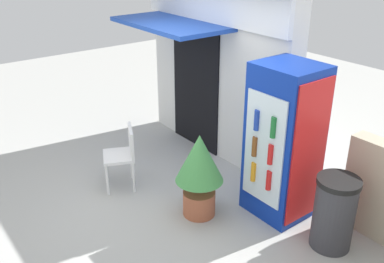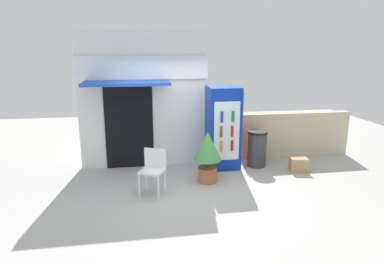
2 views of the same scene
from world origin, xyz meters
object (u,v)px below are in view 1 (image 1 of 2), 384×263
potted_plant_near_shop (199,167)px  trash_bin (334,213)px  drink_cooler (284,143)px  plastic_chair (124,152)px

potted_plant_near_shop → trash_bin: bearing=30.1°
drink_cooler → trash_bin: drink_cooler is taller
potted_plant_near_shop → plastic_chair: bearing=-160.9°
drink_cooler → trash_bin: size_ratio=2.23×
plastic_chair → trash_bin: bearing=25.4°
plastic_chair → drink_cooler: bearing=36.2°
drink_cooler → plastic_chair: 2.12m
trash_bin → drink_cooler: bearing=176.7°
drink_cooler → potted_plant_near_shop: bearing=-123.1°
drink_cooler → potted_plant_near_shop: 1.04m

